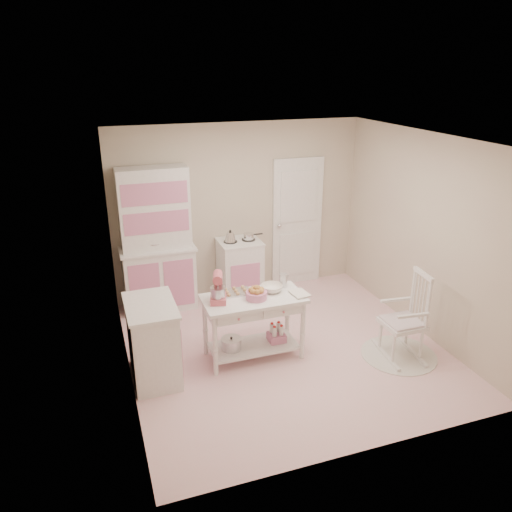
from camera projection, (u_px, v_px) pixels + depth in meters
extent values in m
plane|color=pink|center=(285.00, 348.00, 6.31)|extent=(3.80, 3.80, 0.00)
cube|color=white|center=(290.00, 140.00, 5.37)|extent=(3.80, 3.80, 0.04)
cube|color=beige|center=(239.00, 210.00, 7.51)|extent=(3.80, 0.04, 2.60)
cube|color=beige|center=(374.00, 328.00, 4.16)|extent=(3.80, 0.04, 2.60)
cube|color=beige|center=(120.00, 273.00, 5.26)|extent=(0.04, 3.80, 2.60)
cube|color=beige|center=(423.00, 235.00, 6.42)|extent=(0.04, 3.80, 2.60)
cube|color=white|center=(297.00, 222.00, 7.88)|extent=(0.82, 0.05, 2.04)
cube|color=white|center=(157.00, 241.00, 7.00)|extent=(1.06, 0.50, 2.08)
cube|color=white|center=(240.00, 269.00, 7.54)|extent=(0.62, 0.57, 0.92)
cube|color=white|center=(153.00, 341.00, 5.59)|extent=(0.54, 0.84, 0.92)
cylinder|color=white|center=(399.00, 355.00, 6.16)|extent=(0.92, 0.92, 0.01)
cube|color=white|center=(403.00, 316.00, 5.96)|extent=(0.56, 0.77, 1.10)
cube|color=white|center=(253.00, 327.00, 6.01)|extent=(1.20, 0.60, 0.80)
cube|color=#D05865|center=(218.00, 288.00, 5.69)|extent=(0.27, 0.32, 0.34)
cube|color=silver|center=(237.00, 292.00, 5.97)|extent=(0.34, 0.24, 0.02)
cylinder|color=pink|center=(256.00, 295.00, 5.81)|extent=(0.25, 0.25, 0.09)
imported|color=white|center=(272.00, 288.00, 6.00)|extent=(0.26, 0.26, 0.08)
cylinder|color=silver|center=(283.00, 280.00, 6.11)|extent=(0.10, 0.10, 0.17)
imported|color=white|center=(293.00, 295.00, 5.89)|extent=(0.21, 0.27, 0.02)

